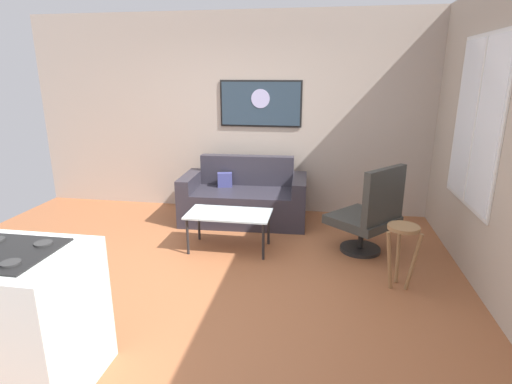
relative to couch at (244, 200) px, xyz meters
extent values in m
cube|color=#9A5936|center=(-0.08, -1.85, -0.32)|extent=(6.40, 6.40, 0.04)
cube|color=#B1A192|center=(-0.08, 0.57, 1.10)|extent=(6.40, 0.05, 2.80)
cube|color=#B4A390|center=(2.54, -1.55, 1.10)|extent=(0.05, 6.40, 2.80)
cube|color=#2D2A34|center=(0.00, -0.04, -0.08)|extent=(1.35, 0.86, 0.45)
cube|color=#2D2A34|center=(-0.01, 0.28, 0.35)|extent=(1.32, 0.22, 0.41)
cube|color=#2D2A34|center=(-0.74, -0.07, 0.02)|extent=(0.21, 0.81, 0.64)
cube|color=#2D2A34|center=(0.75, -0.01, 0.02)|extent=(0.21, 0.81, 0.64)
cube|color=#3A3D78|center=(-0.29, 0.09, 0.25)|extent=(0.22, 0.15, 0.20)
cube|color=silver|center=(0.01, -0.97, 0.13)|extent=(0.96, 0.51, 0.02)
cylinder|color=#232326|center=(-0.42, -1.19, -0.09)|extent=(0.03, 0.03, 0.42)
cylinder|color=#232326|center=(0.44, -1.19, -0.09)|extent=(0.03, 0.03, 0.42)
cylinder|color=#232326|center=(-0.42, -0.76, -0.09)|extent=(0.03, 0.03, 0.42)
cylinder|color=#232326|center=(0.44, -0.76, -0.09)|extent=(0.03, 0.03, 0.42)
cylinder|color=black|center=(1.51, -0.77, -0.28)|extent=(0.46, 0.46, 0.04)
cylinder|color=black|center=(1.51, -0.77, -0.09)|extent=(0.06, 0.06, 0.35)
cube|color=#31322F|center=(1.51, -0.77, 0.08)|extent=(0.91, 0.91, 0.10)
cube|color=#31322F|center=(1.70, -0.94, 0.43)|extent=(0.49, 0.55, 0.59)
cylinder|color=olive|center=(1.80, -1.57, 0.31)|extent=(0.29, 0.29, 0.03)
cylinder|color=olive|center=(1.80, -1.44, 0.00)|extent=(0.04, 0.12, 0.59)
cylinder|color=olive|center=(1.70, -1.63, 0.00)|extent=(0.12, 0.09, 0.59)
cylinder|color=olive|center=(1.91, -1.63, 0.00)|extent=(0.12, 0.09, 0.59)
cube|color=black|center=(-0.84, -3.27, 0.63)|extent=(0.60, 0.52, 0.01)
cylinder|color=#2D2D2D|center=(-0.67, -3.41, 0.64)|extent=(0.11, 0.11, 0.01)
cylinder|color=#2D2D2D|center=(-0.67, -3.13, 0.64)|extent=(0.11, 0.11, 0.01)
cube|color=black|center=(0.14, 0.54, 1.26)|extent=(1.16, 0.01, 0.65)
cube|color=#2A3C4B|center=(0.14, 0.53, 1.26)|extent=(1.11, 0.02, 0.60)
cylinder|color=#B9B5E6|center=(0.14, 0.52, 1.33)|extent=(0.26, 0.01, 0.26)
cube|color=silver|center=(2.51, -0.95, 1.21)|extent=(0.02, 1.26, 1.66)
cube|color=white|center=(2.50, -0.95, 1.21)|extent=(0.01, 1.18, 1.58)
cube|color=silver|center=(2.49, -0.95, 1.21)|extent=(0.01, 0.04, 1.58)
camera|label=1|loc=(1.04, -5.24, 1.67)|focal=28.52mm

